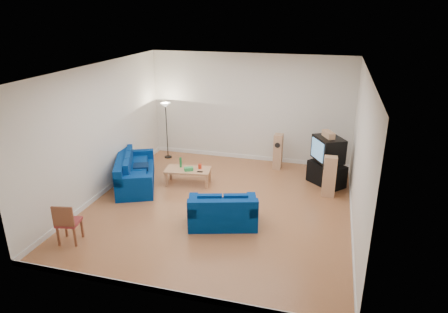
% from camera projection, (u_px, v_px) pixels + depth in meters
% --- Properties ---
extents(room, '(6.01, 6.51, 3.21)m').
position_uv_depth(room, '(219.00, 144.00, 8.91)').
color(room, brown).
rests_on(room, ground).
extents(sofa_three_seat, '(1.67, 2.27, 0.81)m').
position_uv_depth(sofa_three_seat, '(134.00, 174.00, 10.46)').
color(sofa_three_seat, '#022159').
rests_on(sofa_three_seat, ground).
extents(sofa_loveseat, '(1.63, 1.19, 0.73)m').
position_uv_depth(sofa_loveseat, '(223.00, 214.00, 8.51)').
color(sofa_loveseat, '#022159').
rests_on(sofa_loveseat, ground).
extents(coffee_table, '(1.24, 0.74, 0.43)m').
position_uv_depth(coffee_table, '(188.00, 171.00, 10.48)').
color(coffee_table, tan).
rests_on(coffee_table, ground).
extents(bottle, '(0.07, 0.07, 0.27)m').
position_uv_depth(bottle, '(181.00, 162.00, 10.55)').
color(bottle, '#197233').
rests_on(bottle, coffee_table).
extents(tissue_box, '(0.26, 0.22, 0.09)m').
position_uv_depth(tissue_box, '(189.00, 169.00, 10.34)').
color(tissue_box, green).
rests_on(tissue_box, coffee_table).
extents(red_canister, '(0.09, 0.09, 0.13)m').
position_uv_depth(red_canister, '(200.00, 166.00, 10.47)').
color(red_canister, red).
rests_on(red_canister, coffee_table).
extents(remote, '(0.16, 0.07, 0.02)m').
position_uv_depth(remote, '(200.00, 172.00, 10.27)').
color(remote, black).
rests_on(remote, coffee_table).
extents(tv_stand, '(1.07, 1.03, 0.58)m').
position_uv_depth(tv_stand, '(326.00, 174.00, 10.50)').
color(tv_stand, black).
rests_on(tv_stand, ground).
extents(av_receiver, '(0.48, 0.50, 0.09)m').
position_uv_depth(av_receiver, '(328.00, 162.00, 10.37)').
color(av_receiver, black).
rests_on(av_receiver, tv_stand).
extents(television, '(0.90, 0.99, 0.62)m').
position_uv_depth(television, '(328.00, 149.00, 10.27)').
color(television, black).
rests_on(television, av_receiver).
extents(centre_speaker, '(0.35, 0.47, 0.15)m').
position_uv_depth(centre_speaker, '(328.00, 134.00, 10.15)').
color(centre_speaker, tan).
rests_on(centre_speaker, television).
extents(speaker_left, '(0.25, 0.33, 1.03)m').
position_uv_depth(speaker_left, '(278.00, 152.00, 11.46)').
color(speaker_left, tan).
rests_on(speaker_left, ground).
extents(speaker_right, '(0.33, 0.26, 1.04)m').
position_uv_depth(speaker_right, '(329.00, 177.00, 9.77)').
color(speaker_right, tan).
rests_on(speaker_right, ground).
extents(floor_lamp, '(0.30, 0.30, 1.74)m').
position_uv_depth(floor_lamp, '(166.00, 113.00, 11.99)').
color(floor_lamp, black).
rests_on(floor_lamp, ground).
extents(dining_chair, '(0.49, 0.49, 0.87)m').
position_uv_depth(dining_chair, '(67.00, 222.00, 7.79)').
color(dining_chair, brown).
rests_on(dining_chair, ground).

